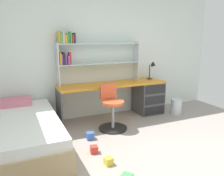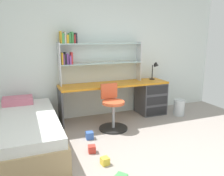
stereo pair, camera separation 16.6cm
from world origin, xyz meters
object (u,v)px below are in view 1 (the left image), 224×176
(waste_bin, at_px, (176,107))
(toy_block_blue_4, at_px, (90,136))
(desk, at_px, (139,95))
(desk_lamp, at_px, (153,68))
(swivel_chair, at_px, (112,111))
(bookshelf_hutch, at_px, (87,53))
(toy_block_yellow_0, at_px, (108,161))
(bed_platform, at_px, (19,134))
(toy_block_red_1, at_px, (94,149))

(waste_bin, relative_size, toy_block_blue_4, 2.87)
(desk, xyz_separation_m, desk_lamp, (0.38, 0.06, 0.57))
(swivel_chair, relative_size, waste_bin, 2.43)
(desk, relative_size, waste_bin, 6.65)
(waste_bin, xyz_separation_m, toy_block_blue_4, (-2.11, -0.42, -0.11))
(desk_lamp, relative_size, waste_bin, 1.14)
(bookshelf_hutch, relative_size, swivel_chair, 2.08)
(desk, bearing_deg, waste_bin, -27.26)
(desk_lamp, height_order, toy_block_yellow_0, desk_lamp)
(bed_platform, xyz_separation_m, toy_block_red_1, (0.97, -0.54, -0.19))
(desk_lamp, height_order, swivel_chair, desk_lamp)
(bookshelf_hutch, xyz_separation_m, toy_block_blue_4, (-0.28, -0.96, -1.28))
(desk_lamp, bearing_deg, waste_bin, -51.93)
(desk, relative_size, toy_block_blue_4, 19.07)
(desk_lamp, height_order, bed_platform, desk_lamp)
(desk_lamp, relative_size, toy_block_yellow_0, 3.80)
(desk_lamp, bearing_deg, toy_block_yellow_0, -136.75)
(desk, distance_m, toy_block_yellow_0, 2.18)
(desk_lamp, xyz_separation_m, toy_block_blue_4, (-1.76, -0.86, -0.92))
(bookshelf_hutch, xyz_separation_m, bed_platform, (-1.35, -0.87, -1.10))
(desk, relative_size, desk_lamp, 5.83)
(waste_bin, relative_size, toy_block_red_1, 3.19)
(bed_platform, relative_size, toy_block_blue_4, 17.14)
(bed_platform, relative_size, toy_block_yellow_0, 19.91)
(toy_block_blue_4, bearing_deg, desk_lamp, 25.95)
(waste_bin, height_order, toy_block_yellow_0, waste_bin)
(swivel_chair, xyz_separation_m, toy_block_yellow_0, (-0.54, -1.09, -0.28))
(waste_bin, height_order, toy_block_blue_4, waste_bin)
(bookshelf_hutch, distance_m, desk_lamp, 1.53)
(desk_lamp, bearing_deg, toy_block_blue_4, -154.05)
(desk, relative_size, bed_platform, 1.11)
(bed_platform, xyz_separation_m, toy_block_yellow_0, (1.03, -0.91, -0.19))
(desk, xyz_separation_m, bed_platform, (-2.44, -0.71, -0.17))
(swivel_chair, bearing_deg, toy_block_blue_4, -152.75)
(desk_lamp, relative_size, toy_block_red_1, 3.63)
(desk_lamp, xyz_separation_m, toy_block_red_1, (-1.86, -1.31, -0.93))
(bookshelf_hutch, distance_m, waste_bin, 2.23)
(toy_block_blue_4, bearing_deg, desk, 29.93)
(bed_platform, height_order, toy_block_blue_4, bed_platform)
(desk, bearing_deg, swivel_chair, -148.54)
(waste_bin, bearing_deg, toy_block_yellow_0, -149.71)
(bed_platform, height_order, toy_block_yellow_0, bed_platform)
(desk_lamp, relative_size, bed_platform, 0.19)
(desk_lamp, bearing_deg, swivel_chair, -154.60)
(desk, distance_m, desk_lamp, 0.69)
(toy_block_red_1, relative_size, toy_block_blue_4, 0.90)
(desk, distance_m, toy_block_blue_4, 1.63)
(toy_block_red_1, bearing_deg, bookshelf_hutch, 74.94)
(bookshelf_hutch, height_order, swivel_chair, bookshelf_hutch)
(desk, xyz_separation_m, bookshelf_hutch, (-1.10, 0.16, 0.93))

